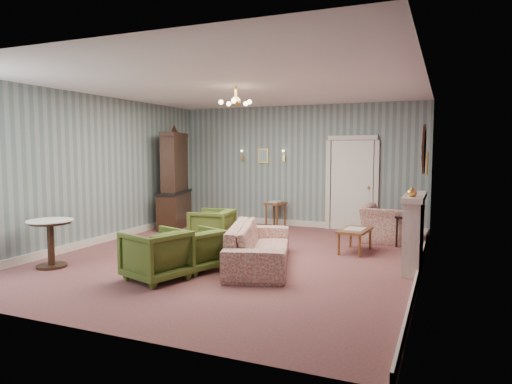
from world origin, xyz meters
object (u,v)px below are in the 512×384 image
at_px(sofa_chintz, 260,238).
at_px(fireplace, 414,231).
at_px(olive_chair_b, 197,247).
at_px(coffee_table, 355,240).
at_px(olive_chair_c, 212,225).
at_px(wingback_chair, 392,218).
at_px(side_table_black, 407,231).
at_px(dresser, 174,178).
at_px(pedestal_table, 51,243).
at_px(olive_chair_a, 156,252).

xyz_separation_m(sofa_chintz, fireplace, (2.28, 0.77, 0.14)).
relative_size(olive_chair_b, coffee_table, 0.84).
height_order(olive_chair_c, wingback_chair, wingback_chair).
bearing_deg(side_table_black, olive_chair_b, -133.30).
bearing_deg(olive_chair_b, dresser, -121.26).
relative_size(olive_chair_c, pedestal_table, 1.02).
bearing_deg(sofa_chintz, dresser, 34.45).
distance_m(sofa_chintz, coffee_table, 1.98).
relative_size(olive_chair_c, side_table_black, 1.29).
xyz_separation_m(olive_chair_c, pedestal_table, (-1.52, -2.49, -0.01)).
height_order(dresser, coffee_table, dresser).
distance_m(olive_chair_a, olive_chair_b, 0.74).
height_order(olive_chair_b, olive_chair_c, olive_chair_c).
bearing_deg(fireplace, olive_chair_c, 174.81).
bearing_deg(olive_chair_b, side_table_black, 157.90).
relative_size(olive_chair_a, olive_chair_c, 1.04).
xyz_separation_m(olive_chair_a, coffee_table, (2.26, 2.88, -0.18)).
height_order(fireplace, side_table_black, fireplace).
bearing_deg(dresser, pedestal_table, -102.79).
bearing_deg(olive_chair_b, wingback_chair, 164.12).
bearing_deg(side_table_black, olive_chair_c, -160.20).
bearing_deg(side_table_black, fireplace, -82.54).
xyz_separation_m(olive_chair_b, dresser, (-2.46, 3.20, 0.84)).
relative_size(olive_chair_c, fireplace, 0.55).
bearing_deg(pedestal_table, olive_chair_a, 1.21).
bearing_deg(olive_chair_c, coffee_table, 92.68).
distance_m(fireplace, side_table_black, 1.64).
distance_m(olive_chair_b, pedestal_table, 2.31).
xyz_separation_m(wingback_chair, pedestal_table, (-4.72, -4.08, -0.11)).
xyz_separation_m(sofa_chintz, dresser, (-3.23, 2.55, 0.75)).
xyz_separation_m(olive_chair_a, pedestal_table, (-1.94, -0.04, -0.02)).
distance_m(dresser, coffee_table, 4.68).
relative_size(olive_chair_c, dresser, 0.32).
xyz_separation_m(wingback_chair, fireplace, (0.53, -1.93, 0.09)).
bearing_deg(coffee_table, olive_chair_c, -170.86).
bearing_deg(sofa_chintz, olive_chair_b, 112.33).
xyz_separation_m(olive_chair_a, wingback_chair, (2.78, 4.04, 0.09)).
height_order(sofa_chintz, pedestal_table, sofa_chintz).
height_order(olive_chair_c, fireplace, fireplace).
height_order(olive_chair_a, pedestal_table, olive_chair_a).
relative_size(sofa_chintz, wingback_chair, 2.02).
height_order(coffee_table, pedestal_table, pedestal_table).
xyz_separation_m(wingback_chair, dresser, (-4.98, -0.15, 0.70)).
height_order(olive_chair_b, coffee_table, olive_chair_b).
xyz_separation_m(side_table_black, pedestal_table, (-5.04, -3.75, 0.08)).
bearing_deg(wingback_chair, olive_chair_b, 56.43).
xyz_separation_m(olive_chair_b, fireplace, (3.05, 1.41, 0.23)).
xyz_separation_m(sofa_chintz, side_table_black, (2.07, 2.37, -0.15)).
relative_size(wingback_chair, fireplace, 0.80).
relative_size(olive_chair_c, sofa_chintz, 0.34).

